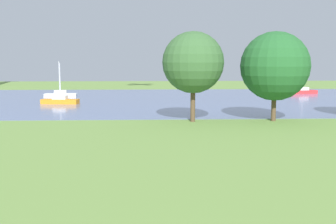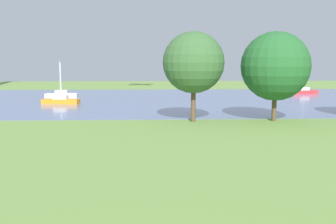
# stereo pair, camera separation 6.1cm
# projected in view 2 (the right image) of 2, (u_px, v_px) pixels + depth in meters

# --- Properties ---
(ground_plane) EXTENTS (160.00, 160.00, 0.00)m
(ground_plane) POSITION_uv_depth(u_px,v_px,m) (146.00, 135.00, 30.88)
(ground_plane) COLOR olive
(water_surface) EXTENTS (140.00, 40.00, 0.02)m
(water_surface) POSITION_uv_depth(u_px,v_px,m) (148.00, 100.00, 58.63)
(water_surface) COLOR slate
(water_surface) RESTS_ON ground
(sailboat_white) EXTENTS (4.86, 1.70, 5.21)m
(sailboat_white) POSITION_uv_depth(u_px,v_px,m) (61.00, 95.00, 61.92)
(sailboat_white) COLOR white
(sailboat_white) RESTS_ON water_surface
(sailboat_red) EXTENTS (4.95, 2.07, 6.93)m
(sailboat_red) POSITION_uv_depth(u_px,v_px,m) (303.00, 91.00, 68.57)
(sailboat_red) COLOR red
(sailboat_red) RESTS_ON water_surface
(sailboat_orange) EXTENTS (4.96, 2.15, 5.52)m
(sailboat_orange) POSITION_uv_depth(u_px,v_px,m) (61.00, 100.00, 52.91)
(sailboat_orange) COLOR orange
(sailboat_orange) RESTS_ON water_surface
(tree_west_far) EXTENTS (5.68, 5.68, 8.33)m
(tree_west_far) POSITION_uv_depth(u_px,v_px,m) (194.00, 63.00, 36.97)
(tree_west_far) COLOR brown
(tree_west_far) RESTS_ON ground
(tree_east_far) EXTENTS (6.42, 6.42, 8.36)m
(tree_east_far) POSITION_uv_depth(u_px,v_px,m) (276.00, 66.00, 37.41)
(tree_east_far) COLOR brown
(tree_east_far) RESTS_ON ground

